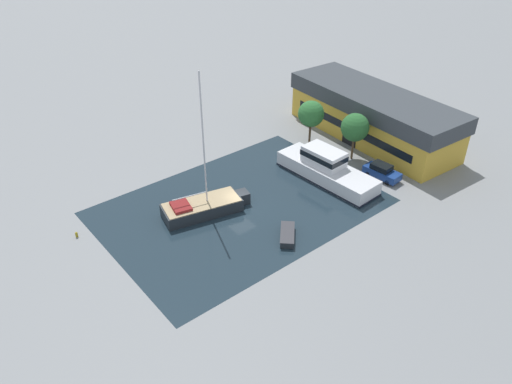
{
  "coord_description": "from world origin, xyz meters",
  "views": [
    {
      "loc": [
        35.05,
        -26.59,
        30.55
      ],
      "look_at": [
        0.0,
        2.15,
        1.0
      ],
      "focal_mm": 35.0,
      "sensor_mm": 36.0,
      "label": 1
    }
  ],
  "objects_px": {
    "motor_cruiser": "(326,169)",
    "small_dinghy": "(287,235)",
    "quay_tree_by_water": "(311,114)",
    "parked_car": "(382,171)",
    "sailboat_moored": "(204,206)",
    "quay_tree_near_building": "(355,127)",
    "warehouse_building": "(373,115)"
  },
  "relations": [
    {
      "from": "motor_cruiser",
      "to": "small_dinghy",
      "type": "xyz_separation_m",
      "value": [
        5.43,
        -10.96,
        -0.95
      ]
    },
    {
      "from": "quay_tree_by_water",
      "to": "small_dinghy",
      "type": "bearing_deg",
      "value": -50.52
    },
    {
      "from": "motor_cruiser",
      "to": "parked_car",
      "type": "bearing_deg",
      "value": -40.4
    },
    {
      "from": "sailboat_moored",
      "to": "small_dinghy",
      "type": "xyz_separation_m",
      "value": [
        8.74,
        3.89,
        -0.42
      ]
    },
    {
      "from": "quay_tree_near_building",
      "to": "small_dinghy",
      "type": "xyz_separation_m",
      "value": [
        6.74,
        -17.01,
        -3.88
      ]
    },
    {
      "from": "quay_tree_near_building",
      "to": "parked_car",
      "type": "bearing_deg",
      "value": -9.3
    },
    {
      "from": "parked_car",
      "to": "sailboat_moored",
      "type": "bearing_deg",
      "value": -24.29
    },
    {
      "from": "motor_cruiser",
      "to": "sailboat_moored",
      "type": "bearing_deg",
      "value": 164.93
    },
    {
      "from": "quay_tree_by_water",
      "to": "parked_car",
      "type": "distance_m",
      "value": 12.04
    },
    {
      "from": "motor_cruiser",
      "to": "small_dinghy",
      "type": "height_order",
      "value": "motor_cruiser"
    },
    {
      "from": "warehouse_building",
      "to": "parked_car",
      "type": "distance_m",
      "value": 10.9
    },
    {
      "from": "warehouse_building",
      "to": "motor_cruiser",
      "type": "distance_m",
      "value": 13.16
    },
    {
      "from": "quay_tree_by_water",
      "to": "small_dinghy",
      "type": "xyz_separation_m",
      "value": [
        12.95,
        -15.73,
        -3.86
      ]
    },
    {
      "from": "motor_cruiser",
      "to": "warehouse_building",
      "type": "bearing_deg",
      "value": 14.07
    },
    {
      "from": "quay_tree_near_building",
      "to": "parked_car",
      "type": "distance_m",
      "value": 6.39
    },
    {
      "from": "motor_cruiser",
      "to": "small_dinghy",
      "type": "bearing_deg",
      "value": -156.15
    },
    {
      "from": "sailboat_moored",
      "to": "parked_car",
      "type": "bearing_deg",
      "value": 83.25
    },
    {
      "from": "parked_car",
      "to": "sailboat_moored",
      "type": "distance_m",
      "value": 21.33
    },
    {
      "from": "quay_tree_near_building",
      "to": "small_dinghy",
      "type": "bearing_deg",
      "value": -68.37
    },
    {
      "from": "parked_car",
      "to": "motor_cruiser",
      "type": "height_order",
      "value": "motor_cruiser"
    },
    {
      "from": "quay_tree_near_building",
      "to": "sailboat_moored",
      "type": "bearing_deg",
      "value": -95.45
    },
    {
      "from": "quay_tree_near_building",
      "to": "small_dinghy",
      "type": "height_order",
      "value": "quay_tree_near_building"
    },
    {
      "from": "sailboat_moored",
      "to": "small_dinghy",
      "type": "bearing_deg",
      "value": 37.37
    },
    {
      "from": "warehouse_building",
      "to": "sailboat_moored",
      "type": "relative_size",
      "value": 1.62
    },
    {
      "from": "quay_tree_by_water",
      "to": "motor_cruiser",
      "type": "relative_size",
      "value": 0.46
    },
    {
      "from": "quay_tree_near_building",
      "to": "parked_car",
      "type": "height_order",
      "value": "quay_tree_near_building"
    },
    {
      "from": "parked_car",
      "to": "quay_tree_near_building",
      "type": "bearing_deg",
      "value": -103.45
    },
    {
      "from": "parked_car",
      "to": "small_dinghy",
      "type": "height_order",
      "value": "parked_car"
    },
    {
      "from": "quay_tree_by_water",
      "to": "small_dinghy",
      "type": "relative_size",
      "value": 1.69
    },
    {
      "from": "parked_car",
      "to": "motor_cruiser",
      "type": "relative_size",
      "value": 0.35
    },
    {
      "from": "sailboat_moored",
      "to": "small_dinghy",
      "type": "relative_size",
      "value": 4.38
    },
    {
      "from": "small_dinghy",
      "to": "parked_car",
      "type": "bearing_deg",
      "value": -131.06
    }
  ]
}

